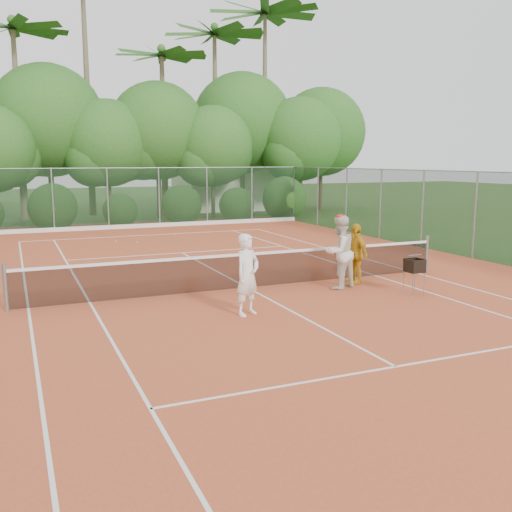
{
  "coord_description": "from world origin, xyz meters",
  "views": [
    {
      "loc": [
        -5.69,
        -13.77,
        3.41
      ],
      "look_at": [
        -0.29,
        -1.2,
        1.1
      ],
      "focal_mm": 40.0,
      "sensor_mm": 36.0,
      "label": 1
    }
  ],
  "objects_px": {
    "player_yellow": "(355,254)",
    "ball_hopper": "(415,266)",
    "player_center_grp": "(339,252)",
    "player_white": "(248,275)"
  },
  "relations": [
    {
      "from": "player_center_grp",
      "to": "player_yellow",
      "type": "bearing_deg",
      "value": 25.42
    },
    {
      "from": "player_yellow",
      "to": "ball_hopper",
      "type": "bearing_deg",
      "value": 18.43
    },
    {
      "from": "player_white",
      "to": "player_yellow",
      "type": "distance_m",
      "value": 4.39
    },
    {
      "from": "player_center_grp",
      "to": "ball_hopper",
      "type": "xyz_separation_m",
      "value": [
        1.4,
        -1.34,
        -0.26
      ]
    },
    {
      "from": "player_center_grp",
      "to": "player_yellow",
      "type": "xyz_separation_m",
      "value": [
        0.73,
        0.35,
        -0.15
      ]
    },
    {
      "from": "player_white",
      "to": "player_center_grp",
      "type": "distance_m",
      "value": 3.58
    },
    {
      "from": "player_yellow",
      "to": "ball_hopper",
      "type": "height_order",
      "value": "player_yellow"
    },
    {
      "from": "player_white",
      "to": "ball_hopper",
      "type": "relative_size",
      "value": 1.98
    },
    {
      "from": "player_yellow",
      "to": "ball_hopper",
      "type": "xyz_separation_m",
      "value": [
        0.67,
        -1.69,
        -0.11
      ]
    },
    {
      "from": "player_white",
      "to": "ball_hopper",
      "type": "height_order",
      "value": "player_white"
    }
  ]
}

